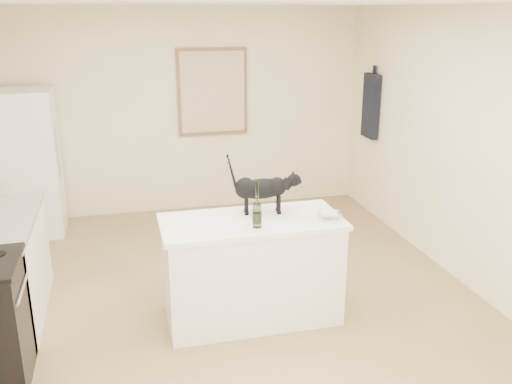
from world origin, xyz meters
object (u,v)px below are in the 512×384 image
at_px(wine_bottle, 257,207).
at_px(black_cat, 261,191).
at_px(glass_bowl, 330,216).
at_px(fridge, 29,163).

bearing_deg(wine_bottle, black_cat, 69.45).
distance_m(black_cat, glass_bowl, 0.61).
relative_size(wine_bottle, glass_bowl, 1.62).
distance_m(fridge, glass_bowl, 3.80).
bearing_deg(wine_bottle, glass_bowl, 2.46).
bearing_deg(glass_bowl, fridge, 134.86).
bearing_deg(fridge, black_cat, -47.97).
bearing_deg(black_cat, wine_bottle, -101.25).
height_order(black_cat, wine_bottle, black_cat).
bearing_deg(black_cat, glass_bowl, -19.98).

